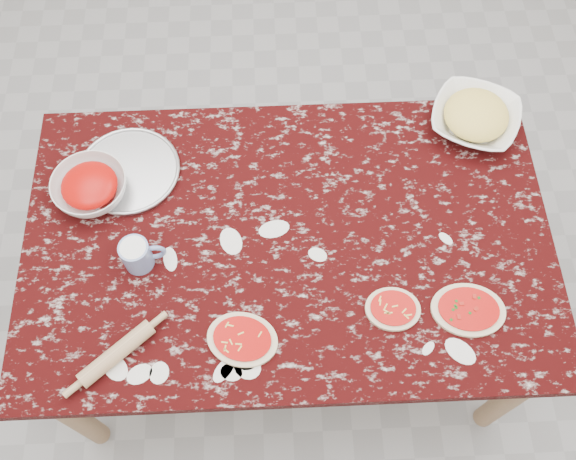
% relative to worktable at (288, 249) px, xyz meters
% --- Properties ---
extents(ground, '(4.00, 4.00, 0.00)m').
position_rel_worktable_xyz_m(ground, '(0.00, 0.00, -0.67)').
color(ground, gray).
extents(worktable, '(1.60, 1.00, 0.75)m').
position_rel_worktable_xyz_m(worktable, '(0.00, 0.00, 0.00)').
color(worktable, black).
rests_on(worktable, ground).
extents(pizza_tray, '(0.40, 0.40, 0.01)m').
position_rel_worktable_xyz_m(pizza_tray, '(-0.50, 0.25, 0.09)').
color(pizza_tray, '#B2B2B7').
rests_on(pizza_tray, worktable).
extents(sauce_bowl, '(0.28, 0.28, 0.07)m').
position_rel_worktable_xyz_m(sauce_bowl, '(-0.60, 0.18, 0.12)').
color(sauce_bowl, white).
rests_on(sauce_bowl, worktable).
extents(cheese_bowl, '(0.37, 0.37, 0.07)m').
position_rel_worktable_xyz_m(cheese_bowl, '(0.63, 0.39, 0.12)').
color(cheese_bowl, white).
rests_on(cheese_bowl, worktable).
extents(flour_mug, '(0.13, 0.09, 0.10)m').
position_rel_worktable_xyz_m(flour_mug, '(-0.44, -0.06, 0.14)').
color(flour_mug, '#6F84BA').
rests_on(flour_mug, worktable).
extents(pizza_left, '(0.24, 0.21, 0.02)m').
position_rel_worktable_xyz_m(pizza_left, '(-0.14, -0.31, 0.09)').
color(pizza_left, beige).
rests_on(pizza_left, worktable).
extents(pizza_mid, '(0.17, 0.15, 0.02)m').
position_rel_worktable_xyz_m(pizza_mid, '(0.29, -0.24, 0.09)').
color(pizza_mid, beige).
rests_on(pizza_mid, worktable).
extents(pizza_right, '(0.23, 0.19, 0.02)m').
position_rel_worktable_xyz_m(pizza_right, '(0.50, -0.26, 0.09)').
color(pizza_right, beige).
rests_on(pizza_right, worktable).
extents(rolling_pin, '(0.21, 0.19, 0.05)m').
position_rel_worktable_xyz_m(rolling_pin, '(-0.48, -0.34, 0.11)').
color(rolling_pin, tan).
rests_on(rolling_pin, worktable).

